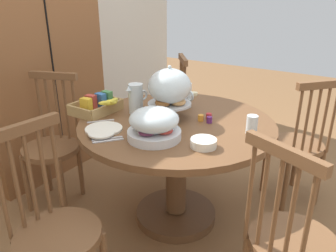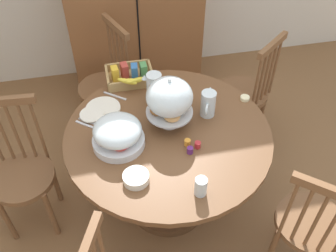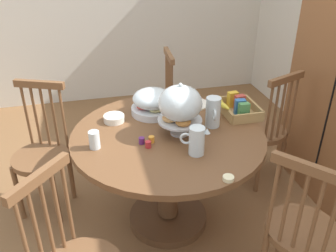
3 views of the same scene
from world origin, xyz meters
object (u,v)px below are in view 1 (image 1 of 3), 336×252
windsor_chair_near_window (297,146)px  windsor_chair_facing_door (52,147)px  windsor_chair_far_side (55,233)px  windsor_chair_by_cabinet (168,114)px  orange_juice_pitcher (136,100)px  china_plate_large (104,129)px  butter_dish (194,94)px  china_plate_small (101,133)px  drinking_glass (252,125)px  cereal_basket (98,105)px  dining_table (176,150)px  wooden_armoire (30,58)px  milk_pitcher (185,96)px  fruit_platter_covered (154,124)px  pastry_stand_with_dome (170,88)px  windsor_chair_host_seat (289,244)px  cereal_bowl (203,143)px

windsor_chair_near_window → windsor_chair_facing_door: bearing=124.2°
windsor_chair_far_side → windsor_chair_by_cabinet: bearing=15.7°
windsor_chair_by_cabinet → orange_juice_pitcher: (-0.76, -0.25, 0.38)m
windsor_chair_far_side → china_plate_large: 0.66m
windsor_chair_facing_door → butter_dish: size_ratio=16.25×
china_plate_small → drinking_glass: size_ratio=1.36×
windsor_chair_near_window → cereal_basket: bearing=126.0°
dining_table → windsor_chair_near_window: size_ratio=1.27×
china_plate_large → windsor_chair_near_window: bearing=-40.8°
wooden_armoire → milk_pitcher: size_ratio=11.39×
wooden_armoire → fruit_platter_covered: size_ratio=6.53×
windsor_chair_by_cabinet → pastry_stand_with_dome: (-0.71, -0.49, 0.48)m
windsor_chair_near_window → windsor_chair_host_seat: 1.08m
pastry_stand_with_dome → windsor_chair_near_window: bearing=-46.0°
pastry_stand_with_dome → orange_juice_pitcher: 0.26m
windsor_chair_host_seat → china_plate_large: size_ratio=4.43×
fruit_platter_covered → butter_dish: size_ratio=5.00×
china_plate_large → china_plate_small: (-0.07, -0.05, 0.01)m
windsor_chair_by_cabinet → windsor_chair_facing_door: 1.09m
windsor_chair_by_cabinet → butter_dish: size_ratio=16.25×
windsor_chair_near_window → orange_juice_pitcher: size_ratio=4.85×
china_plate_large → wooden_armoire: bearing=72.5°
windsor_chair_host_seat → china_plate_small: windsor_chair_host_seat is taller
pastry_stand_with_dome → orange_juice_pitcher: pastry_stand_with_dome is taller
windsor_chair_near_window → china_plate_small: (-1.12, 0.85, 0.30)m
windsor_chair_near_window → fruit_platter_covered: (-0.98, 0.58, 0.37)m
cereal_bowl → drinking_glass: bearing=-25.4°
dining_table → windsor_chair_far_side: bearing=174.1°
china_plate_large → china_plate_small: bearing=-143.9°
windsor_chair_facing_door → cereal_bowl: windsor_chair_facing_door is taller
windsor_chair_by_cabinet → fruit_platter_covered: 1.24m
windsor_chair_near_window → pastry_stand_with_dome: size_ratio=2.83×
china_plate_small → butter_dish: 0.98m
china_plate_small → pastry_stand_with_dome: bearing=-19.5°
windsor_chair_host_seat → orange_juice_pitcher: size_ratio=4.85×
cereal_bowl → butter_dish: 0.94m
windsor_chair_host_seat → orange_juice_pitcher: bearing=72.8°
windsor_chair_host_seat → pastry_stand_with_dome: (0.40, 0.91, 0.48)m
windsor_chair_far_side → china_plate_large: windsor_chair_far_side is taller
wooden_armoire → cereal_basket: 0.94m
windsor_chair_near_window → drinking_glass: size_ratio=8.86×
cereal_basket → china_plate_small: bearing=-132.9°
wooden_armoire → windsor_chair_facing_door: wooden_armoire is taller
windsor_chair_by_cabinet → cereal_bowl: (-0.97, -0.87, 0.31)m
cereal_bowl → pastry_stand_with_dome: bearing=55.8°
orange_juice_pitcher → butter_dish: 0.59m
windsor_chair_far_side → butter_dish: size_ratio=16.25×
pastry_stand_with_dome → milk_pitcher: (0.25, 0.03, -0.12)m
orange_juice_pitcher → pastry_stand_with_dome: bearing=-78.7°
orange_juice_pitcher → china_plate_large: size_ratio=0.91×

